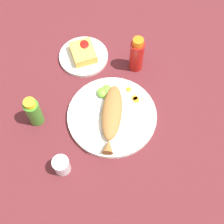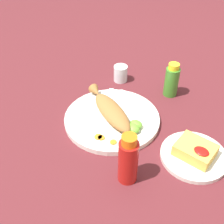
{
  "view_description": "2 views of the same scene",
  "coord_description": "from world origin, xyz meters",
  "px_view_note": "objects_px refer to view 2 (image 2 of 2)",
  "views": [
    {
      "loc": [
        -0.48,
        0.16,
        1.0
      ],
      "look_at": [
        0.0,
        0.0,
        0.04
      ],
      "focal_mm": 50.0,
      "sensor_mm": 36.0,
      "label": 1
    },
    {
      "loc": [
        0.45,
        -0.56,
        0.63
      ],
      "look_at": [
        0.0,
        0.0,
        0.04
      ],
      "focal_mm": 45.0,
      "sensor_mm": 36.0,
      "label": 2
    }
  ],
  "objects_px": {
    "fried_fish": "(110,110)",
    "fork_near": "(110,101)",
    "fork_far": "(123,103)",
    "main_plate": "(112,119)",
    "hot_sauce_bottle_red": "(128,160)",
    "hot_sauce_bottle_green": "(172,81)",
    "side_plate_fries": "(194,156)",
    "salt_cup": "(121,74)"
  },
  "relations": [
    {
      "from": "fork_far",
      "to": "hot_sauce_bottle_red",
      "type": "height_order",
      "value": "hot_sauce_bottle_red"
    },
    {
      "from": "main_plate",
      "to": "fried_fish",
      "type": "height_order",
      "value": "fried_fish"
    },
    {
      "from": "hot_sauce_bottle_green",
      "to": "side_plate_fries",
      "type": "xyz_separation_m",
      "value": [
        0.21,
        -0.24,
        -0.05
      ]
    },
    {
      "from": "fork_near",
      "to": "fork_far",
      "type": "bearing_deg",
      "value": -97.0
    },
    {
      "from": "fork_far",
      "to": "salt_cup",
      "type": "xyz_separation_m",
      "value": [
        -0.11,
        0.13,
        0.01
      ]
    },
    {
      "from": "side_plate_fries",
      "to": "hot_sauce_bottle_green",
      "type": "bearing_deg",
      "value": 132.3
    },
    {
      "from": "fried_fish",
      "to": "hot_sauce_bottle_red",
      "type": "xyz_separation_m",
      "value": [
        0.19,
        -0.16,
        0.03
      ]
    },
    {
      "from": "main_plate",
      "to": "salt_cup",
      "type": "distance_m",
      "value": 0.25
    },
    {
      "from": "fork_near",
      "to": "fork_far",
      "type": "relative_size",
      "value": 1.1
    },
    {
      "from": "main_plate",
      "to": "hot_sauce_bottle_green",
      "type": "distance_m",
      "value": 0.27
    },
    {
      "from": "fork_far",
      "to": "fork_near",
      "type": "bearing_deg",
      "value": 75.44
    },
    {
      "from": "fork_near",
      "to": "main_plate",
      "type": "bearing_deg",
      "value": -172.45
    },
    {
      "from": "main_plate",
      "to": "hot_sauce_bottle_red",
      "type": "distance_m",
      "value": 0.25
    },
    {
      "from": "main_plate",
      "to": "side_plate_fries",
      "type": "bearing_deg",
      "value": 4.34
    },
    {
      "from": "fried_fish",
      "to": "fork_near",
      "type": "bearing_deg",
      "value": 153.61
    },
    {
      "from": "fried_fish",
      "to": "side_plate_fries",
      "type": "relative_size",
      "value": 1.34
    },
    {
      "from": "fried_fish",
      "to": "fork_far",
      "type": "xyz_separation_m",
      "value": [
        -0.0,
        0.08,
        -0.02
      ]
    },
    {
      "from": "hot_sauce_bottle_green",
      "to": "salt_cup",
      "type": "distance_m",
      "value": 0.21
    },
    {
      "from": "fried_fish",
      "to": "salt_cup",
      "type": "bearing_deg",
      "value": 143.57
    },
    {
      "from": "main_plate",
      "to": "fork_far",
      "type": "relative_size",
      "value": 2.21
    },
    {
      "from": "hot_sauce_bottle_green",
      "to": "main_plate",
      "type": "bearing_deg",
      "value": -106.15
    },
    {
      "from": "fried_fish",
      "to": "side_plate_fries",
      "type": "height_order",
      "value": "fried_fish"
    },
    {
      "from": "fried_fish",
      "to": "fork_near",
      "type": "relative_size",
      "value": 1.64
    },
    {
      "from": "fried_fish",
      "to": "fork_far",
      "type": "distance_m",
      "value": 0.08
    },
    {
      "from": "main_plate",
      "to": "hot_sauce_bottle_red",
      "type": "xyz_separation_m",
      "value": [
        0.18,
        -0.16,
        0.06
      ]
    },
    {
      "from": "fork_far",
      "to": "hot_sauce_bottle_green",
      "type": "distance_m",
      "value": 0.2
    },
    {
      "from": "hot_sauce_bottle_green",
      "to": "side_plate_fries",
      "type": "relative_size",
      "value": 0.67
    },
    {
      "from": "salt_cup",
      "to": "fork_near",
      "type": "bearing_deg",
      "value": -64.73
    },
    {
      "from": "hot_sauce_bottle_red",
      "to": "fried_fish",
      "type": "bearing_deg",
      "value": 139.63
    },
    {
      "from": "fried_fish",
      "to": "hot_sauce_bottle_red",
      "type": "distance_m",
      "value": 0.25
    },
    {
      "from": "fork_far",
      "to": "main_plate",
      "type": "bearing_deg",
      "value": 147.99
    },
    {
      "from": "hot_sauce_bottle_green",
      "to": "fork_near",
      "type": "bearing_deg",
      "value": -123.33
    },
    {
      "from": "main_plate",
      "to": "side_plate_fries",
      "type": "height_order",
      "value": "main_plate"
    },
    {
      "from": "fork_near",
      "to": "salt_cup",
      "type": "xyz_separation_m",
      "value": [
        -0.07,
        0.16,
        0.01
      ]
    },
    {
      "from": "fried_fish",
      "to": "fork_near",
      "type": "distance_m",
      "value": 0.07
    },
    {
      "from": "fork_far",
      "to": "side_plate_fries",
      "type": "height_order",
      "value": "fork_far"
    },
    {
      "from": "main_plate",
      "to": "hot_sauce_bottle_green",
      "type": "xyz_separation_m",
      "value": [
        0.07,
        0.26,
        0.05
      ]
    },
    {
      "from": "fork_near",
      "to": "salt_cup",
      "type": "height_order",
      "value": "salt_cup"
    },
    {
      "from": "fried_fish",
      "to": "hot_sauce_bottle_red",
      "type": "height_order",
      "value": "hot_sauce_bottle_red"
    },
    {
      "from": "hot_sauce_bottle_red",
      "to": "hot_sauce_bottle_green",
      "type": "relative_size",
      "value": 1.21
    },
    {
      "from": "fork_near",
      "to": "hot_sauce_bottle_red",
      "type": "xyz_separation_m",
      "value": [
        0.24,
        -0.22,
        0.05
      ]
    },
    {
      "from": "fork_near",
      "to": "fried_fish",
      "type": "bearing_deg",
      "value": -176.35
    }
  ]
}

